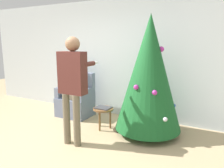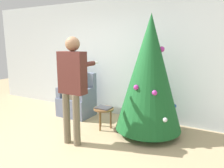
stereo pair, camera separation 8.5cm
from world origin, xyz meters
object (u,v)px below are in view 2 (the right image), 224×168
object	(u,v)px
christmas_tree	(150,73)
person_standing	(72,80)
person_seated	(76,87)
side_stool	(104,111)
armchair	(77,100)

from	to	relation	value
christmas_tree	person_standing	size ratio (longest dim) A/B	1.23
person_seated	side_stool	size ratio (longest dim) A/B	2.93
christmas_tree	person_seated	bearing A→B (deg)	174.31
person_seated	person_standing	xyz separation A→B (m)	(0.87, -1.18, 0.42)
christmas_tree	armchair	size ratio (longest dim) A/B	2.20
christmas_tree	person_standing	xyz separation A→B (m)	(-0.99, -1.00, -0.06)
side_stool	armchair	bearing A→B (deg)	157.23
christmas_tree	side_stool	xyz separation A→B (m)	(-0.87, -0.20, -0.81)
christmas_tree	side_stool	bearing A→B (deg)	-166.84
armchair	person_standing	world-z (taller)	person_standing
armchair	side_stool	bearing A→B (deg)	-22.77
person_seated	side_stool	distance (m)	1.11
armchair	person_seated	size ratio (longest dim) A/B	0.81
person_seated	person_standing	bearing A→B (deg)	-53.75
person_standing	side_stool	xyz separation A→B (m)	(0.12, 0.79, -0.75)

